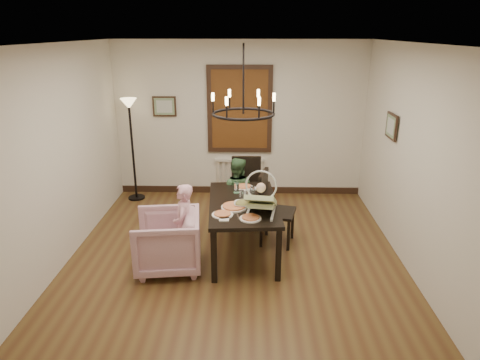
{
  "coord_description": "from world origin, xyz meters",
  "views": [
    {
      "loc": [
        0.21,
        -5.15,
        2.95
      ],
      "look_at": [
        0.07,
        0.24,
        1.05
      ],
      "focal_mm": 32.0,
      "sensor_mm": 36.0,
      "label": 1
    }
  ],
  "objects_px": {
    "chair_far": "(246,192)",
    "armchair": "(167,242)",
    "dining_table": "(243,208)",
    "drinking_glass": "(242,195)",
    "chair_right": "(278,208)",
    "baby_bouncer": "(261,199)",
    "floor_lamp": "(133,151)",
    "elderly_woman": "(184,233)",
    "seated_man": "(237,199)"
  },
  "relations": [
    {
      "from": "chair_far",
      "to": "armchair",
      "type": "relative_size",
      "value": 1.27
    },
    {
      "from": "dining_table",
      "to": "chair_far",
      "type": "height_order",
      "value": "chair_far"
    },
    {
      "from": "drinking_glass",
      "to": "chair_right",
      "type": "bearing_deg",
      "value": 23.37
    },
    {
      "from": "baby_bouncer",
      "to": "floor_lamp",
      "type": "relative_size",
      "value": 0.32
    },
    {
      "from": "drinking_glass",
      "to": "chair_far",
      "type": "bearing_deg",
      "value": 86.52
    },
    {
      "from": "elderly_woman",
      "to": "drinking_glass",
      "type": "bearing_deg",
      "value": 122.38
    },
    {
      "from": "dining_table",
      "to": "baby_bouncer",
      "type": "distance_m",
      "value": 0.51
    },
    {
      "from": "chair_far",
      "to": "elderly_woman",
      "type": "distance_m",
      "value": 1.56
    },
    {
      "from": "seated_man",
      "to": "drinking_glass",
      "type": "xyz_separation_m",
      "value": [
        0.09,
        -0.74,
        0.35
      ]
    },
    {
      "from": "elderly_woman",
      "to": "floor_lamp",
      "type": "bearing_deg",
      "value": -150.45
    },
    {
      "from": "baby_bouncer",
      "to": "floor_lamp",
      "type": "bearing_deg",
      "value": 142.04
    },
    {
      "from": "floor_lamp",
      "to": "baby_bouncer",
      "type": "bearing_deg",
      "value": -46.02
    },
    {
      "from": "dining_table",
      "to": "chair_right",
      "type": "distance_m",
      "value": 0.58
    },
    {
      "from": "chair_right",
      "to": "armchair",
      "type": "relative_size",
      "value": 1.3
    },
    {
      "from": "elderly_woman",
      "to": "armchair",
      "type": "bearing_deg",
      "value": -67.39
    },
    {
      "from": "baby_bouncer",
      "to": "chair_right",
      "type": "bearing_deg",
      "value": 76.47
    },
    {
      "from": "chair_right",
      "to": "elderly_woman",
      "type": "bearing_deg",
      "value": 131.44
    },
    {
      "from": "dining_table",
      "to": "seated_man",
      "type": "distance_m",
      "value": 0.85
    },
    {
      "from": "chair_far",
      "to": "chair_right",
      "type": "relative_size",
      "value": 0.98
    },
    {
      "from": "dining_table",
      "to": "seated_man",
      "type": "relative_size",
      "value": 1.78
    },
    {
      "from": "baby_bouncer",
      "to": "drinking_glass",
      "type": "relative_size",
      "value": 4.19
    },
    {
      "from": "seated_man",
      "to": "floor_lamp",
      "type": "distance_m",
      "value": 2.26
    },
    {
      "from": "chair_far",
      "to": "chair_right",
      "type": "distance_m",
      "value": 0.82
    },
    {
      "from": "dining_table",
      "to": "floor_lamp",
      "type": "relative_size",
      "value": 0.93
    },
    {
      "from": "dining_table",
      "to": "armchair",
      "type": "height_order",
      "value": "armchair"
    },
    {
      "from": "seated_man",
      "to": "chair_right",
      "type": "bearing_deg",
      "value": 150.02
    },
    {
      "from": "seated_man",
      "to": "baby_bouncer",
      "type": "xyz_separation_m",
      "value": [
        0.35,
        -1.17,
        0.47
      ]
    },
    {
      "from": "chair_far",
      "to": "seated_man",
      "type": "xyz_separation_m",
      "value": [
        -0.15,
        -0.16,
        -0.06
      ]
    },
    {
      "from": "dining_table",
      "to": "chair_far",
      "type": "relative_size",
      "value": 1.57
    },
    {
      "from": "elderly_woman",
      "to": "baby_bouncer",
      "type": "height_order",
      "value": "baby_bouncer"
    },
    {
      "from": "seated_man",
      "to": "drinking_glass",
      "type": "bearing_deg",
      "value": 107.89
    },
    {
      "from": "seated_man",
      "to": "floor_lamp",
      "type": "height_order",
      "value": "floor_lamp"
    },
    {
      "from": "chair_right",
      "to": "chair_far",
      "type": "bearing_deg",
      "value": 47.47
    },
    {
      "from": "elderly_woman",
      "to": "drinking_glass",
      "type": "distance_m",
      "value": 0.93
    },
    {
      "from": "armchair",
      "to": "seated_man",
      "type": "xyz_separation_m",
      "value": [
        0.85,
        1.26,
        0.09
      ]
    },
    {
      "from": "dining_table",
      "to": "elderly_woman",
      "type": "relative_size",
      "value": 1.79
    },
    {
      "from": "dining_table",
      "to": "drinking_glass",
      "type": "distance_m",
      "value": 0.17
    },
    {
      "from": "chair_right",
      "to": "floor_lamp",
      "type": "distance_m",
      "value": 3.03
    },
    {
      "from": "armchair",
      "to": "elderly_woman",
      "type": "bearing_deg",
      "value": 104.47
    },
    {
      "from": "chair_right",
      "to": "seated_man",
      "type": "distance_m",
      "value": 0.8
    },
    {
      "from": "chair_far",
      "to": "floor_lamp",
      "type": "height_order",
      "value": "floor_lamp"
    },
    {
      "from": "chair_far",
      "to": "floor_lamp",
      "type": "xyz_separation_m",
      "value": [
        -2.04,
        1.0,
        0.37
      ]
    },
    {
      "from": "armchair",
      "to": "elderly_woman",
      "type": "height_order",
      "value": "elderly_woman"
    },
    {
      "from": "chair_far",
      "to": "armchair",
      "type": "xyz_separation_m",
      "value": [
        -1.0,
        -1.42,
        -0.15
      ]
    },
    {
      "from": "armchair",
      "to": "floor_lamp",
      "type": "xyz_separation_m",
      "value": [
        -1.05,
        2.41,
        0.52
      ]
    },
    {
      "from": "dining_table",
      "to": "baby_bouncer",
      "type": "xyz_separation_m",
      "value": [
        0.23,
        -0.36,
        0.28
      ]
    },
    {
      "from": "baby_bouncer",
      "to": "elderly_woman",
      "type": "bearing_deg",
      "value": -171.2
    },
    {
      "from": "baby_bouncer",
      "to": "drinking_glass",
      "type": "bearing_deg",
      "value": 128.69
    },
    {
      "from": "floor_lamp",
      "to": "chair_far",
      "type": "bearing_deg",
      "value": -26.0
    },
    {
      "from": "chair_right",
      "to": "drinking_glass",
      "type": "xyz_separation_m",
      "value": [
        -0.51,
        -0.22,
        0.28
      ]
    }
  ]
}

